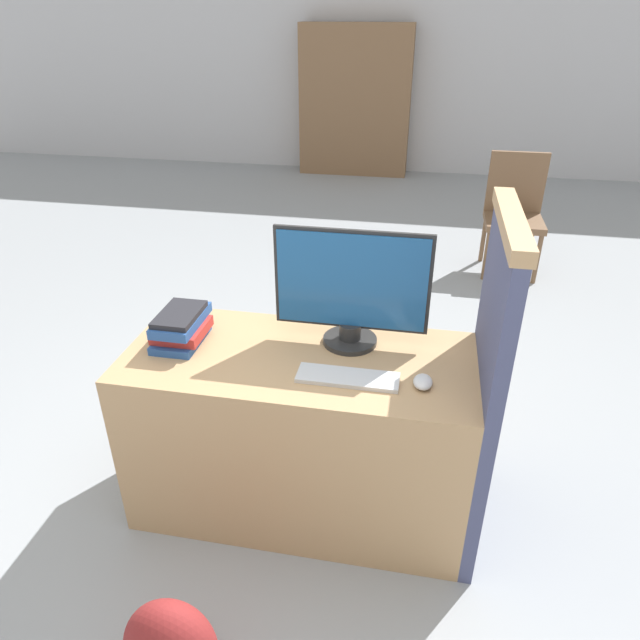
{
  "coord_description": "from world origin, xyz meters",
  "views": [
    {
      "loc": [
        0.42,
        -1.47,
        1.89
      ],
      "look_at": [
        0.09,
        0.27,
        0.92
      ],
      "focal_mm": 32.0,
      "sensor_mm": 36.0,
      "label": 1
    }
  ],
  "objects_px": {
    "mouse": "(423,382)",
    "book_stack": "(181,327)",
    "monitor": "(351,289)",
    "keyboard": "(348,378)",
    "far_chair": "(514,208)"
  },
  "relations": [
    {
      "from": "mouse",
      "to": "book_stack",
      "type": "relative_size",
      "value": 0.34
    },
    {
      "from": "keyboard",
      "to": "far_chair",
      "type": "bearing_deg",
      "value": 72.77
    },
    {
      "from": "monitor",
      "to": "far_chair",
      "type": "relative_size",
      "value": 0.64
    },
    {
      "from": "keyboard",
      "to": "mouse",
      "type": "bearing_deg",
      "value": 1.94
    },
    {
      "from": "monitor",
      "to": "book_stack",
      "type": "relative_size",
      "value": 2.15
    },
    {
      "from": "keyboard",
      "to": "far_chair",
      "type": "relative_size",
      "value": 0.39
    },
    {
      "from": "book_stack",
      "to": "keyboard",
      "type": "bearing_deg",
      "value": -11.65
    },
    {
      "from": "monitor",
      "to": "far_chair",
      "type": "height_order",
      "value": "monitor"
    },
    {
      "from": "mouse",
      "to": "book_stack",
      "type": "distance_m",
      "value": 0.95
    },
    {
      "from": "keyboard",
      "to": "mouse",
      "type": "xyz_separation_m",
      "value": [
        0.26,
        0.01,
        0.01
      ]
    },
    {
      "from": "far_chair",
      "to": "keyboard",
      "type": "bearing_deg",
      "value": -95.18
    },
    {
      "from": "monitor",
      "to": "keyboard",
      "type": "distance_m",
      "value": 0.34
    },
    {
      "from": "monitor",
      "to": "mouse",
      "type": "distance_m",
      "value": 0.44
    },
    {
      "from": "keyboard",
      "to": "far_chair",
      "type": "height_order",
      "value": "far_chair"
    },
    {
      "from": "far_chair",
      "to": "monitor",
      "type": "bearing_deg",
      "value": -97.29
    }
  ]
}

